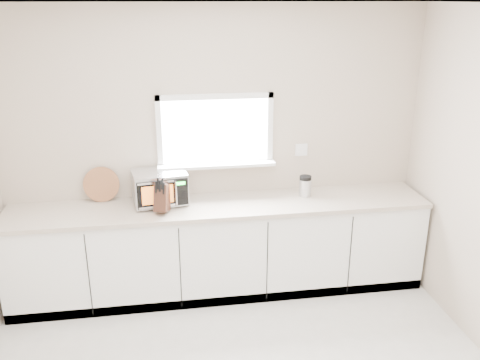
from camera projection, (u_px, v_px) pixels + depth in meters
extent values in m
cube|color=#BDAD96|center=(215.00, 150.00, 4.87)|extent=(4.00, 0.02, 2.70)
cube|color=white|center=(215.00, 130.00, 4.79)|extent=(1.00, 0.02, 0.60)
cube|color=white|center=(217.00, 165.00, 4.84)|extent=(1.12, 0.16, 0.03)
cube|color=white|center=(215.00, 97.00, 4.67)|extent=(1.10, 0.04, 0.05)
cube|color=white|center=(216.00, 164.00, 4.89)|extent=(1.10, 0.04, 0.05)
cube|color=white|center=(159.00, 133.00, 4.70)|extent=(0.05, 0.04, 0.70)
cube|color=white|center=(270.00, 129.00, 4.85)|extent=(0.05, 0.04, 0.70)
cube|color=white|center=(301.00, 150.00, 5.00)|extent=(0.12, 0.01, 0.12)
cube|color=white|center=(220.00, 249.00, 4.90)|extent=(3.92, 0.60, 0.88)
cube|color=beige|center=(220.00, 206.00, 4.74)|extent=(3.92, 0.64, 0.04)
cylinder|color=black|center=(141.00, 210.00, 4.57)|extent=(0.02, 0.02, 0.01)
cylinder|color=black|center=(137.00, 199.00, 4.83)|extent=(0.02, 0.02, 0.01)
cylinder|color=black|center=(185.00, 205.00, 4.69)|extent=(0.02, 0.02, 0.01)
cylinder|color=black|center=(178.00, 194.00, 4.94)|extent=(0.02, 0.02, 0.01)
cube|color=silver|center=(159.00, 187.00, 4.71)|extent=(0.53, 0.43, 0.29)
cube|color=black|center=(163.00, 194.00, 4.54)|extent=(0.46, 0.08, 0.25)
cube|color=orange|center=(158.00, 195.00, 4.52)|extent=(0.28, 0.05, 0.17)
cylinder|color=silver|center=(176.00, 193.00, 4.55)|extent=(0.02, 0.02, 0.22)
cube|color=black|center=(181.00, 192.00, 4.58)|extent=(0.11, 0.02, 0.25)
cube|color=#19FF33|center=(181.00, 183.00, 4.55)|extent=(0.08, 0.02, 0.03)
cube|color=silver|center=(159.00, 172.00, 4.66)|extent=(0.53, 0.43, 0.01)
cube|color=#472519|center=(162.00, 197.00, 4.51)|extent=(0.17, 0.26, 0.28)
cube|color=black|center=(156.00, 187.00, 4.42)|extent=(0.03, 0.05, 0.10)
cube|color=black|center=(160.00, 186.00, 4.41)|extent=(0.03, 0.05, 0.10)
cube|color=black|center=(164.00, 189.00, 4.42)|extent=(0.03, 0.05, 0.10)
cube|color=black|center=(158.00, 184.00, 4.41)|extent=(0.03, 0.05, 0.10)
cube|color=black|center=(162.00, 184.00, 4.40)|extent=(0.03, 0.05, 0.10)
cylinder|color=#A4623F|center=(101.00, 184.00, 4.75)|extent=(0.33, 0.08, 0.33)
cylinder|color=silver|center=(305.00, 188.00, 4.90)|extent=(0.14, 0.14, 0.17)
cylinder|color=black|center=(306.00, 178.00, 4.87)|extent=(0.14, 0.14, 0.04)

